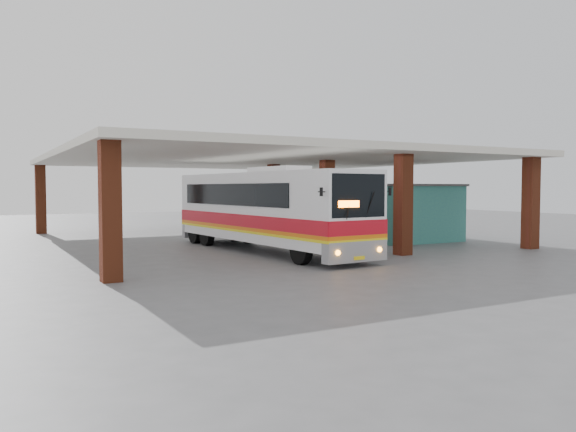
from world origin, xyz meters
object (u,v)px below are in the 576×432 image
Objects in this scene: coach_bus at (266,210)px; motorcycle at (336,235)px; pedestrian at (365,237)px; red_chair at (325,232)px.

motorcycle is (4.22, 0.53, -1.35)m from coach_bus.
red_chair is at bearing -153.99° from pedestrian.
red_chair is at bearing 31.15° from coach_bus.
motorcycle is 3.95m from red_chair.
coach_bus is 5.06m from pedestrian.
coach_bus is 4.46m from motorcycle.
coach_bus is 7.32m from red_chair.
pedestrian is at bearing 163.14° from motorcycle.
coach_bus is at bearing -103.69° from pedestrian.
coach_bus reaches higher than motorcycle.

